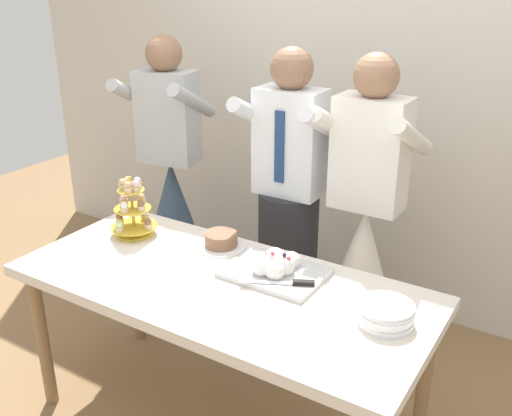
# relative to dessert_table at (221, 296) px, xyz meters

# --- Properties ---
(rear_wall) EXTENTS (5.20, 0.10, 2.90)m
(rear_wall) POSITION_rel_dessert_table_xyz_m (0.00, 1.49, 0.75)
(rear_wall) COLOR beige
(rear_wall) RESTS_ON ground_plane
(dessert_table) EXTENTS (1.80, 0.80, 0.78)m
(dessert_table) POSITION_rel_dessert_table_xyz_m (0.00, 0.00, 0.00)
(dessert_table) COLOR silver
(dessert_table) RESTS_ON ground_plane
(cupcake_stand) EXTENTS (0.23, 0.23, 0.31)m
(cupcake_stand) POSITION_rel_dessert_table_xyz_m (-0.63, 0.15, 0.20)
(cupcake_stand) COLOR gold
(cupcake_stand) RESTS_ON dessert_table
(main_cake_tray) EXTENTS (0.42, 0.33, 0.13)m
(main_cake_tray) POSITION_rel_dessert_table_xyz_m (0.17, 0.16, 0.12)
(main_cake_tray) COLOR silver
(main_cake_tray) RESTS_ON dessert_table
(plate_stack) EXTENTS (0.22, 0.22, 0.08)m
(plate_stack) POSITION_rel_dessert_table_xyz_m (0.70, 0.07, 0.11)
(plate_stack) COLOR white
(plate_stack) RESTS_ON dessert_table
(round_cake) EXTENTS (0.24, 0.24, 0.07)m
(round_cake) POSITION_rel_dessert_table_xyz_m (-0.18, 0.27, 0.11)
(round_cake) COLOR white
(round_cake) RESTS_ON dessert_table
(person_groom) EXTENTS (0.46, 0.49, 1.66)m
(person_groom) POSITION_rel_dessert_table_xyz_m (-0.08, 0.74, 0.05)
(person_groom) COLOR #232328
(person_groom) RESTS_ON ground_plane
(person_bride) EXTENTS (0.56, 0.56, 1.66)m
(person_bride) POSITION_rel_dessert_table_xyz_m (0.34, 0.77, -0.12)
(person_bride) COLOR white
(person_bride) RESTS_ON ground_plane
(person_guest) EXTENTS (0.57, 0.56, 1.66)m
(person_guest) POSITION_rel_dessert_table_xyz_m (-0.94, 0.82, -0.12)
(person_guest) COLOR #334760
(person_guest) RESTS_ON ground_plane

